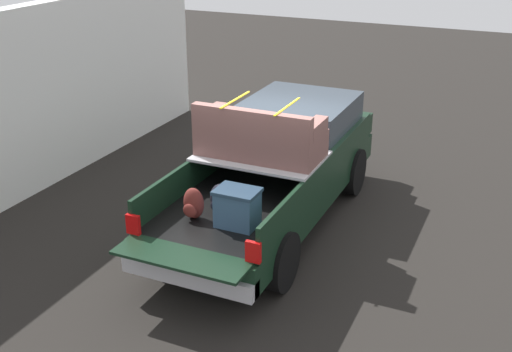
{
  "coord_description": "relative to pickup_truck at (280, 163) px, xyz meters",
  "views": [
    {
      "loc": [
        -8.76,
        -3.71,
        4.94
      ],
      "look_at": [
        -0.6,
        0.0,
        1.1
      ],
      "focal_mm": 44.45,
      "sensor_mm": 36.0,
      "label": 1
    }
  ],
  "objects": [
    {
      "name": "building_facade",
      "position": [
        -0.6,
        4.63,
        0.71
      ],
      "size": [
        10.43,
        0.36,
        3.35
      ],
      "primitive_type": "cube",
      "color": "white",
      "rests_on": "ground_plane"
    },
    {
      "name": "ground_plane",
      "position": [
        -0.36,
        0.0,
        -0.96
      ],
      "size": [
        40.0,
        40.0,
        0.0
      ],
      "primitive_type": "plane",
      "color": "black"
    },
    {
      "name": "pickup_truck",
      "position": [
        0.0,
        0.0,
        0.0
      ],
      "size": [
        6.05,
        2.06,
        2.23
      ],
      "color": "black",
      "rests_on": "ground_plane"
    }
  ]
}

